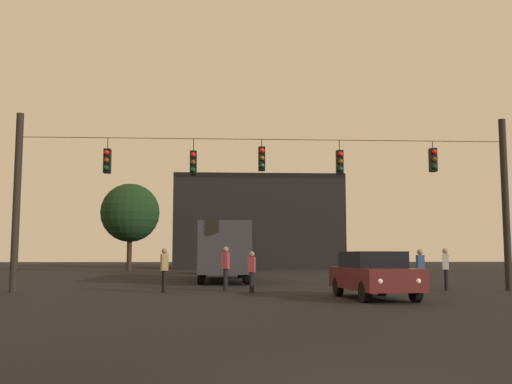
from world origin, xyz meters
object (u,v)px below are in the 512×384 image
(pedestrian_crossing_left, at_px, (420,268))
(pedestrian_crossing_center, at_px, (446,267))
(pedestrian_crossing_right, at_px, (164,267))
(tree_left_silhouette, at_px, (130,213))
(pedestrian_near_bus, at_px, (252,270))
(pedestrian_trailing, at_px, (226,265))
(city_bus, at_px, (223,246))
(car_near_right, at_px, (373,274))
(car_far_left, at_px, (213,263))

(pedestrian_crossing_left, height_order, pedestrian_crossing_center, pedestrian_crossing_center)
(pedestrian_crossing_right, distance_m, tree_left_silhouette, 29.28)
(pedestrian_near_bus, relative_size, pedestrian_trailing, 0.89)
(city_bus, xyz_separation_m, pedestrian_trailing, (0.14, -8.89, -0.88))
(city_bus, relative_size, pedestrian_trailing, 6.35)
(city_bus, distance_m, tree_left_silhouette, 20.28)
(car_near_right, bearing_deg, city_bus, 109.98)
(car_far_left, height_order, pedestrian_trailing, pedestrian_trailing)
(pedestrian_trailing, bearing_deg, pedestrian_crossing_left, -15.34)
(pedestrian_crossing_left, height_order, pedestrian_near_bus, pedestrian_crossing_left)
(pedestrian_crossing_left, distance_m, pedestrian_crossing_center, 2.30)
(car_far_left, bearing_deg, pedestrian_near_bus, -85.12)
(car_far_left, bearing_deg, tree_left_silhouette, 137.40)
(pedestrian_crossing_center, xyz_separation_m, pedestrian_near_bus, (-7.82, -1.01, -0.09))
(car_far_left, xyz_separation_m, pedestrian_crossing_center, (9.69, -20.87, 0.15))
(car_far_left, relative_size, tree_left_silhouette, 0.58)
(city_bus, distance_m, pedestrian_crossing_left, 13.16)
(pedestrian_crossing_center, relative_size, pedestrian_trailing, 0.96)
(tree_left_silhouette, bearing_deg, car_far_left, -42.60)
(pedestrian_crossing_right, bearing_deg, pedestrian_trailing, 26.51)
(city_bus, height_order, pedestrian_near_bus, city_bus)
(pedestrian_crossing_right, distance_m, pedestrian_trailing, 2.58)
(pedestrian_crossing_left, relative_size, pedestrian_trailing, 0.93)
(pedestrian_crossing_left, xyz_separation_m, pedestrian_trailing, (-7.21, 1.98, 0.08))
(pedestrian_trailing, bearing_deg, pedestrian_crossing_right, -153.49)
(pedestrian_crossing_left, bearing_deg, pedestrian_crossing_center, 46.26)
(pedestrian_trailing, distance_m, tree_left_silhouette, 28.73)
(city_bus, height_order, pedestrian_crossing_left, city_bus)
(pedestrian_trailing, height_order, tree_left_silhouette, tree_left_silhouette)
(car_near_right, bearing_deg, tree_left_silhouette, 112.10)
(city_bus, height_order, car_near_right, city_bus)
(car_near_right, distance_m, pedestrian_crossing_right, 7.89)
(pedestrian_crossing_right, bearing_deg, pedestrian_near_bus, -2.94)
(car_near_right, relative_size, pedestrian_crossing_left, 2.75)
(pedestrian_crossing_left, bearing_deg, car_far_left, 109.78)
(pedestrian_trailing, bearing_deg, car_near_right, -44.13)
(car_near_right, relative_size, pedestrian_trailing, 2.56)
(car_near_right, distance_m, pedestrian_near_bus, 5.04)
(city_bus, relative_size, car_near_right, 2.48)
(pedestrian_crossing_center, relative_size, pedestrian_near_bus, 1.09)
(pedestrian_near_bus, distance_m, tree_left_silhouette, 30.29)
(pedestrian_crossing_center, bearing_deg, pedestrian_crossing_right, -175.69)
(car_near_right, height_order, pedestrian_trailing, pedestrian_trailing)
(car_far_left, bearing_deg, car_near_right, -77.33)
(car_far_left, distance_m, pedestrian_trailing, 20.57)
(car_near_right, xyz_separation_m, pedestrian_crossing_right, (-7.08, 3.48, 0.14))
(city_bus, distance_m, pedestrian_crossing_right, 10.32)
(city_bus, height_order, pedestrian_crossing_center, city_bus)
(pedestrian_crossing_center, relative_size, tree_left_silhouette, 0.22)
(car_near_right, height_order, pedestrian_crossing_center, pedestrian_crossing_center)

